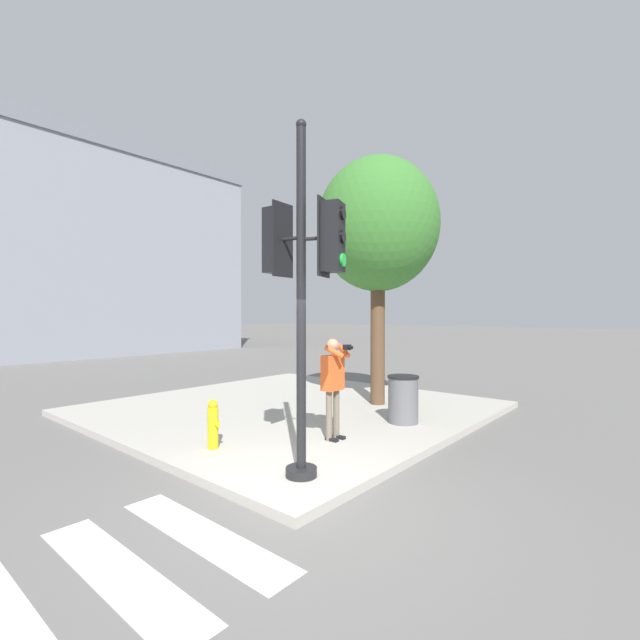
{
  "coord_description": "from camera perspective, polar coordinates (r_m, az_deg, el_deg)",
  "views": [
    {
      "loc": [
        -3.77,
        -3.63,
        2.29
      ],
      "look_at": [
        1.31,
        0.7,
        2.21
      ],
      "focal_mm": 24.0,
      "sensor_mm": 36.0,
      "label": 1
    }
  ],
  "objects": [
    {
      "name": "street_tree",
      "position": [
        10.67,
        7.72,
        12.3
      ],
      "size": [
        2.94,
        2.94,
        5.97
      ],
      "color": "brown",
      "rests_on": "sidewalk_corner"
    },
    {
      "name": "building_right",
      "position": [
        31.97,
        -27.68,
        7.27
      ],
      "size": [
        14.29,
        12.59,
        11.99
      ],
      "color": "gray",
      "rests_on": "ground_plane"
    },
    {
      "name": "trash_bin",
      "position": [
        8.88,
        11.03,
        -10.31
      ],
      "size": [
        0.63,
        0.63,
        0.94
      ],
      "color": "#5B5B60",
      "rests_on": "sidewalk_corner"
    },
    {
      "name": "sidewalk_corner",
      "position": [
        10.42,
        -3.98,
        -11.67
      ],
      "size": [
        8.0,
        8.0,
        0.13
      ],
      "color": "#ADA89E",
      "rests_on": "ground_plane"
    },
    {
      "name": "person_photographer",
      "position": [
        7.49,
        1.79,
        -7.77
      ],
      "size": [
        0.5,
        0.53,
        1.75
      ],
      "color": "black",
      "rests_on": "sidewalk_corner"
    },
    {
      "name": "ground_plane",
      "position": [
        5.71,
        -3.44,
        -22.98
      ],
      "size": [
        160.0,
        160.0,
        0.0
      ],
      "primitive_type": "plane",
      "color": "slate"
    },
    {
      "name": "fire_hydrant",
      "position": [
        7.32,
        -14.07,
        -13.31
      ],
      "size": [
        0.17,
        0.23,
        0.8
      ],
      "color": "yellow",
      "rests_on": "sidewalk_corner"
    },
    {
      "name": "traffic_signal_pole",
      "position": [
        5.76,
        -2.36,
        6.08
      ],
      "size": [
        0.57,
        1.2,
        4.76
      ],
      "color": "black",
      "rests_on": "sidewalk_corner"
    }
  ]
}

